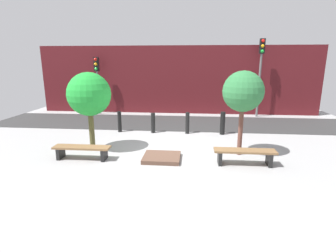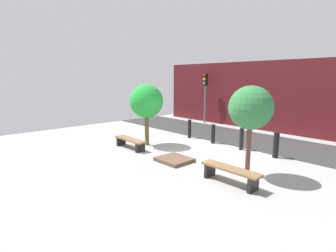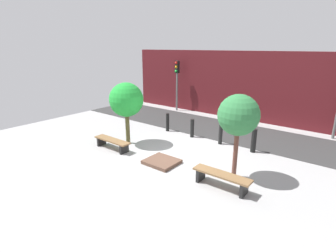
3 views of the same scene
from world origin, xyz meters
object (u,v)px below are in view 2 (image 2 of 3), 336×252
bollard_center (241,139)px  traffic_light_west (205,89)px  bench_left (130,141)px  bollard_far_left (190,129)px  tree_behind_right_bench (251,108)px  bollard_right (276,145)px  tree_behind_left_bench (147,102)px  bench_right (230,172)px  bollard_left (213,134)px  planter_bed (174,160)px

bollard_center → traffic_light_west: bearing=143.6°
bench_left → bollard_far_left: size_ratio=1.96×
bollard_center → tree_behind_right_bench: bearing=-53.9°
tree_behind_right_bench → bollard_far_left: tree_behind_right_bench is taller
bollard_center → bollard_right: size_ratio=0.95×
bench_left → tree_behind_left_bench: bearing=90.0°
tree_behind_left_bench → bollard_center: (3.25, 2.43, -1.48)m
bollard_far_left → bench_left: bearing=-95.1°
bollard_far_left → bollard_center: (2.96, 0.00, 0.01)m
bench_right → tree_behind_right_bench: bearing=90.0°
tree_behind_left_bench → traffic_light_west: traffic_light_west is taller
bench_left → traffic_light_west: size_ratio=0.55×
tree_behind_left_bench → bollard_left: bearing=53.9°
planter_bed → bollard_left: bearing=103.3°
planter_bed → bollard_far_left: bollard_far_left is taller
bench_left → tree_behind_right_bench: tree_behind_right_bench is taller
tree_behind_left_bench → bollard_center: tree_behind_left_bench is taller
bollard_right → bollard_far_left: bearing=180.0°
bollard_far_left → bollard_left: 1.48m
tree_behind_right_bench → bollard_right: size_ratio=2.83×
bollard_right → bench_left: bearing=-144.8°
bench_right → bollard_center: size_ratio=1.96×
bollard_right → bollard_left: bearing=180.0°
tree_behind_left_bench → bench_right: bearing=-10.2°
tree_behind_left_bench → bollard_right: (4.73, 2.43, -1.45)m
tree_behind_left_bench → bollard_far_left: bearing=83.1°
planter_bed → bollard_left: bollard_left is taller
tree_behind_left_bench → bollard_right: size_ratio=2.77×
bollard_far_left → planter_bed: bearing=-54.7°
bench_right → planter_bed: bench_right is taller
bollard_center → bench_left: bearing=-134.3°
bollard_right → tree_behind_left_bench: bearing=-152.8°
bollard_left → bench_left: bearing=-118.0°
tree_behind_left_bench → bollard_far_left: tree_behind_left_bench is taller
planter_bed → bollard_left: (-0.74, 3.13, 0.37)m
bench_right → bollard_center: (-1.77, 3.33, 0.13)m
planter_bed → tree_behind_left_bench: (-2.51, 0.70, 1.88)m
tree_behind_left_bench → traffic_light_west: (-2.02, 6.31, 0.32)m
bench_right → tree_behind_right_bench: 1.96m
planter_bed → tree_behind_left_bench: tree_behind_left_bench is taller
bench_left → tree_behind_left_bench: 1.86m
bollard_far_left → bollard_right: (4.43, 0.00, 0.03)m
traffic_light_west → tree_behind_right_bench: bearing=-41.9°
bollard_left → planter_bed: bearing=-76.7°
bench_right → bollard_right: size_ratio=1.87×
bench_left → bollard_left: bearing=62.0°
tree_behind_left_bench → bollard_right: tree_behind_left_bench is taller
bench_left → tree_behind_left_bench: size_ratio=0.67×
bollard_center → traffic_light_west: size_ratio=0.29×
bench_right → bollard_left: (-3.25, 3.33, 0.10)m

